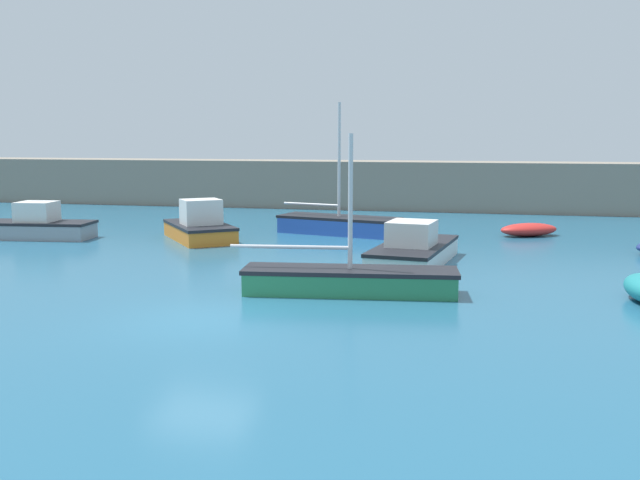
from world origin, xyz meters
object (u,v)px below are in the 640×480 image
object	(u,v)px
rowboat_blue_near	(529,230)
sailboat_tall_mast	(339,224)
sailboat_twin_hulled	(350,280)
motorboat_with_cabin	(200,227)
cabin_cruiser_white	(413,250)
motorboat_grey_hull	(31,226)

from	to	relation	value
rowboat_blue_near	sailboat_tall_mast	bearing A→B (deg)	160.40
sailboat_twin_hulled	motorboat_with_cabin	world-z (taller)	sailboat_twin_hulled
cabin_cruiser_white	rowboat_blue_near	size ratio (longest dim) A/B	1.95
cabin_cruiser_white	sailboat_twin_hulled	bearing A→B (deg)	173.36
motorboat_grey_hull	sailboat_tall_mast	bearing A→B (deg)	-167.43
sailboat_tall_mast	sailboat_twin_hulled	world-z (taller)	sailboat_tall_mast
motorboat_grey_hull	cabin_cruiser_white	distance (m)	17.07
motorboat_grey_hull	cabin_cruiser_white	world-z (taller)	motorboat_grey_hull
sailboat_twin_hulled	motorboat_grey_hull	distance (m)	17.38
sailboat_tall_mast	motorboat_grey_hull	bearing A→B (deg)	-147.07
rowboat_blue_near	sailboat_twin_hulled	bearing A→B (deg)	-140.50
sailboat_twin_hulled	cabin_cruiser_white	distance (m)	5.27
sailboat_twin_hulled	cabin_cruiser_white	world-z (taller)	sailboat_twin_hulled
sailboat_twin_hulled	motorboat_grey_hull	xyz separation A→B (m)	(-15.55, 7.77, 0.15)
cabin_cruiser_white	motorboat_grey_hull	bearing A→B (deg)	88.80
sailboat_tall_mast	sailboat_twin_hulled	distance (m)	12.47
sailboat_twin_hulled	motorboat_with_cabin	xyz separation A→B (m)	(-8.15, 8.90, 0.19)
sailboat_twin_hulled	motorboat_with_cabin	bearing A→B (deg)	125.64
sailboat_twin_hulled	motorboat_with_cabin	size ratio (longest dim) A/B	1.33
sailboat_twin_hulled	motorboat_grey_hull	bearing A→B (deg)	146.60
sailboat_tall_mast	motorboat_with_cabin	xyz separation A→B (m)	(-5.41, -3.26, 0.14)
sailboat_twin_hulled	cabin_cruiser_white	xyz separation A→B (m)	(1.31, 5.10, 0.12)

